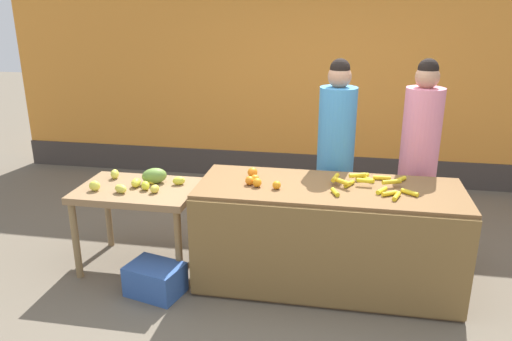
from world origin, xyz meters
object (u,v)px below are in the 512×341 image
object	(u,v)px
vendor_woman_pink_shirt	(418,160)
produce_sack	(243,208)
vendor_woman_blue_shirt	(335,158)
produce_crate	(155,279)

from	to	relation	value
vendor_woman_pink_shirt	produce_sack	distance (m)	1.82
vendor_woman_blue_shirt	vendor_woman_pink_shirt	world-z (taller)	vendor_woman_pink_shirt
vendor_woman_pink_shirt	produce_sack	size ratio (longest dim) A/B	3.59
produce_crate	produce_sack	bearing A→B (deg)	70.34
produce_crate	vendor_woman_blue_shirt	bearing A→B (deg)	37.72
vendor_woman_pink_shirt	produce_crate	size ratio (longest dim) A/B	4.21
vendor_woman_pink_shirt	produce_sack	xyz separation A→B (m)	(-1.68, 0.20, -0.68)
produce_crate	vendor_woman_pink_shirt	bearing A→B (deg)	27.52
vendor_woman_blue_shirt	produce_sack	distance (m)	1.17
produce_crate	produce_sack	xyz separation A→B (m)	(0.47, 1.32, 0.13)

